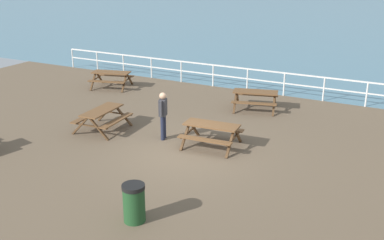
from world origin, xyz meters
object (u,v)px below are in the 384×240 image
(litter_bin, at_px, (134,203))
(picnic_table_mid_centre, at_px, (255,96))
(picnic_table_far_left, at_px, (212,130))
(picnic_table_seaward, at_px, (102,115))
(picnic_table_corner, at_px, (111,76))
(visitor, at_px, (163,113))

(litter_bin, bearing_deg, picnic_table_mid_centre, 92.80)
(picnic_table_far_left, distance_m, picnic_table_seaward, 4.17)
(picnic_table_mid_centre, height_order, picnic_table_corner, same)
(picnic_table_seaward, relative_size, litter_bin, 1.99)
(picnic_table_mid_centre, bearing_deg, picnic_table_corner, 164.81)
(picnic_table_far_left, bearing_deg, picnic_table_mid_centre, 86.84)
(picnic_table_far_left, xyz_separation_m, picnic_table_seaward, (-4.14, -0.45, 0.00))
(picnic_table_seaward, distance_m, picnic_table_corner, 5.83)
(picnic_table_corner, xyz_separation_m, visitor, (5.66, -4.57, 0.36))
(picnic_table_corner, height_order, visitor, visitor)
(picnic_table_far_left, relative_size, litter_bin, 2.01)
(visitor, bearing_deg, picnic_table_corner, -54.54)
(picnic_table_corner, height_order, litter_bin, litter_bin)
(picnic_table_mid_centre, relative_size, litter_bin, 2.24)
(picnic_table_far_left, distance_m, visitor, 1.79)
(visitor, xyz_separation_m, litter_bin, (2.10, -4.82, -0.47))
(visitor, bearing_deg, litter_bin, 97.96)
(picnic_table_mid_centre, relative_size, picnic_table_corner, 1.00)
(picnic_table_far_left, relative_size, picnic_table_corner, 0.89)
(picnic_table_seaward, xyz_separation_m, visitor, (2.40, 0.27, 0.36))
(picnic_table_far_left, bearing_deg, picnic_table_seaward, -178.23)
(picnic_table_far_left, xyz_separation_m, visitor, (-1.74, -0.18, 0.36))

